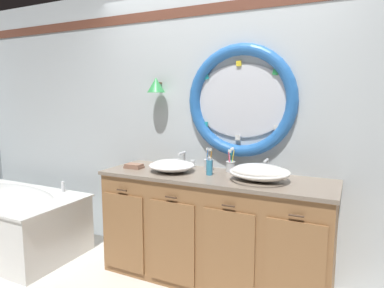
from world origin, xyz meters
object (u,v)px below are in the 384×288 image
sink_basin_left (172,166)px  toothbrush_holder_left (209,164)px  bathtub (8,217)px  folded_hand_towel (134,166)px  sink_basin_right (260,172)px  soap_dispenser (209,167)px  toothbrush_holder_right (231,165)px

sink_basin_left → toothbrush_holder_left: size_ratio=1.91×
bathtub → folded_hand_towel: size_ratio=9.46×
sink_basin_right → soap_dispenser: 0.43m
toothbrush_holder_left → folded_hand_towel: toothbrush_holder_left is taller
sink_basin_right → toothbrush_holder_left: bearing=160.2°
sink_basin_right → toothbrush_holder_right: toothbrush_holder_right is taller
toothbrush_holder_left → soap_dispenser: 0.18m
sink_basin_left → soap_dispenser: (0.35, 0.02, 0.02)m
sink_basin_right → soap_dispenser: size_ratio=3.02×
folded_hand_towel → bathtub: bearing=-166.3°
folded_hand_towel → toothbrush_holder_left: bearing=18.2°
toothbrush_holder_left → soap_dispenser: (0.07, -0.16, 0.01)m
sink_basin_left → sink_basin_right: (0.77, -0.00, 0.02)m
toothbrush_holder_right → folded_hand_towel: bearing=-163.8°
sink_basin_right → toothbrush_holder_right: size_ratio=2.15×
folded_hand_towel → soap_dispenser: bearing=4.1°
sink_basin_right → toothbrush_holder_right: (-0.31, 0.21, -0.01)m
sink_basin_left → sink_basin_right: 0.77m
bathtub → sink_basin_right: (2.49, 0.36, 0.64)m
folded_hand_towel → sink_basin_left: bearing=4.8°
bathtub → sink_basin_right: bearing=8.2°
sink_basin_left → folded_hand_towel: size_ratio=2.43×
bathtub → toothbrush_holder_right: (2.18, 0.57, 0.62)m
sink_basin_right → folded_hand_towel: (-1.15, -0.03, -0.05)m
toothbrush_holder_right → soap_dispenser: bearing=-121.8°
sink_basin_right → toothbrush_holder_left: (-0.50, 0.18, -0.01)m
bathtub → toothbrush_holder_left: toothbrush_holder_left is taller
sink_basin_left → soap_dispenser: size_ratio=2.58×
sink_basin_right → soap_dispenser: bearing=177.2°
toothbrush_holder_right → folded_hand_towel: 0.88m
soap_dispenser → toothbrush_holder_right: bearing=58.2°
bathtub → folded_hand_towel: (1.34, 0.33, 0.59)m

